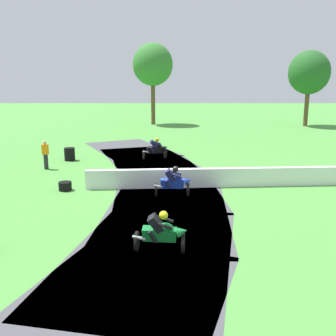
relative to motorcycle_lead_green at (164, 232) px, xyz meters
name	(u,v)px	position (x,y,z in m)	size (l,w,h in m)	color
ground_plane	(170,188)	(0.17, 7.04, -0.65)	(120.00, 120.00, 0.00)	#4C933D
track_asphalt	(149,188)	(-0.78, 6.98, -0.64)	(9.15, 29.74, 0.01)	#47474C
safety_barrier	(276,177)	(5.29, 7.38, -0.20)	(0.30, 17.92, 0.90)	white
motorcycle_lead_green	(164,232)	(0.00, 0.00, 0.00)	(1.70, 0.87, 1.43)	black
motorcycle_chase_blue	(176,182)	(0.43, 5.61, 0.01)	(1.68, 0.69, 1.42)	black
motorcycle_trailing_black	(158,149)	(-0.59, 13.66, 0.01)	(1.70, 0.98, 1.42)	black
tire_stack_mid_a	(67,186)	(-4.56, 6.58, -0.45)	(0.60, 0.60, 0.40)	black
tire_stack_mid_b	(72,154)	(-5.96, 13.20, -0.25)	(0.66, 0.66, 0.80)	black
track_marshal	(47,155)	(-6.72, 10.84, 0.17)	(0.34, 0.24, 1.63)	#232328
tree_far_left	(311,73)	(14.72, 30.73, 4.84)	(4.23, 4.23, 7.74)	brown
tree_far_right	(155,65)	(-1.44, 32.21, 5.66)	(4.25, 4.25, 8.59)	brown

